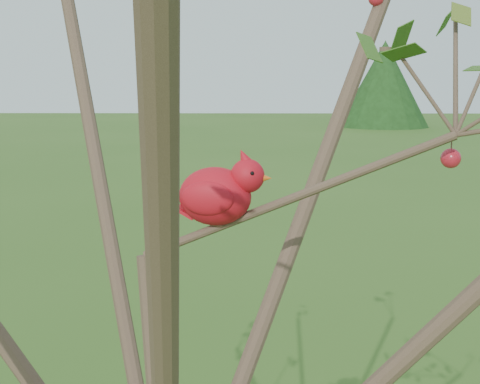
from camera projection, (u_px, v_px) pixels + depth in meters
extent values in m
sphere|color=red|center=(451.00, 158.00, 1.32)|extent=(0.04, 0.04, 0.04)
ellipsoid|color=red|center=(215.00, 196.00, 1.32)|extent=(0.16, 0.13, 0.12)
sphere|color=red|center=(247.00, 176.00, 1.30)|extent=(0.08, 0.08, 0.07)
cone|color=red|center=(245.00, 159.00, 1.30)|extent=(0.05, 0.04, 0.05)
cone|color=#D85914|center=(264.00, 178.00, 1.30)|extent=(0.03, 0.03, 0.02)
ellipsoid|color=black|center=(259.00, 178.00, 1.30)|extent=(0.02, 0.04, 0.03)
cube|color=red|center=(175.00, 206.00, 1.34)|extent=(0.09, 0.05, 0.05)
ellipsoid|color=red|center=(217.00, 191.00, 1.37)|extent=(0.11, 0.05, 0.07)
ellipsoid|color=red|center=(207.00, 198.00, 1.28)|extent=(0.11, 0.05, 0.07)
cylinder|color=#3D2C20|center=(384.00, 87.00, 30.15)|extent=(0.53, 0.53, 3.55)
cone|color=#173312|center=(384.00, 84.00, 30.12)|extent=(4.14, 4.14, 3.84)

